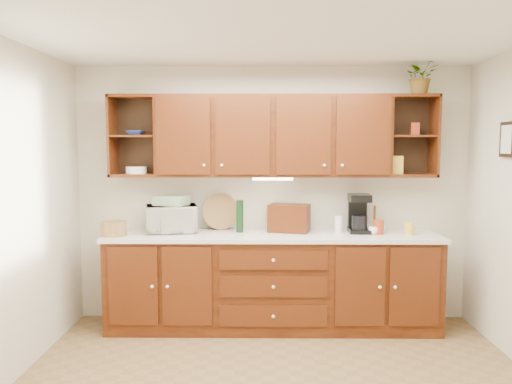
{
  "coord_description": "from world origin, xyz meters",
  "views": [
    {
      "loc": [
        -0.11,
        -3.37,
        1.8
      ],
      "look_at": [
        -0.16,
        1.15,
        1.38
      ],
      "focal_mm": 35.0,
      "sensor_mm": 36.0,
      "label": 1
    }
  ],
  "objects_px": {
    "bread_box": "(289,218)",
    "potted_plant": "(421,76)",
    "coffee_maker": "(359,214)",
    "microwave": "(172,219)"
  },
  "relations": [
    {
      "from": "bread_box",
      "to": "potted_plant",
      "type": "xyz_separation_m",
      "value": [
        1.26,
        -0.01,
        1.39
      ]
    },
    {
      "from": "coffee_maker",
      "to": "potted_plant",
      "type": "distance_m",
      "value": 1.46
    },
    {
      "from": "microwave",
      "to": "bread_box",
      "type": "height_order",
      "value": "bread_box"
    },
    {
      "from": "bread_box",
      "to": "potted_plant",
      "type": "height_order",
      "value": "potted_plant"
    },
    {
      "from": "bread_box",
      "to": "microwave",
      "type": "bearing_deg",
      "value": -163.27
    },
    {
      "from": "potted_plant",
      "to": "microwave",
      "type": "bearing_deg",
      "value": -179.58
    },
    {
      "from": "microwave",
      "to": "coffee_maker",
      "type": "distance_m",
      "value": 1.86
    },
    {
      "from": "potted_plant",
      "to": "coffee_maker",
      "type": "bearing_deg",
      "value": 179.72
    },
    {
      "from": "microwave",
      "to": "bread_box",
      "type": "distance_m",
      "value": 1.17
    },
    {
      "from": "bread_box",
      "to": "coffee_maker",
      "type": "height_order",
      "value": "coffee_maker"
    }
  ]
}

